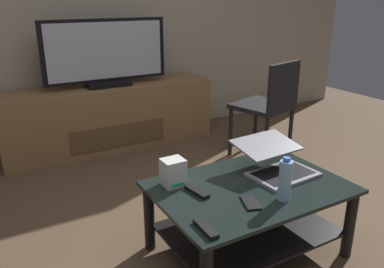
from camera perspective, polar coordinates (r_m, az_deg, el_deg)
The scene contains 11 objects.
ground_plane at distance 2.27m, azimuth 5.86°, elevation -17.81°, with size 7.68×7.68×0.00m, color brown.
coffee_table at distance 2.18m, azimuth 8.28°, elevation -10.55°, with size 1.01×0.70×0.42m.
media_cabinet at distance 3.76m, azimuth -11.93°, elevation 2.52°, with size 1.95×0.48×0.59m.
television at distance 3.62m, azimuth -12.47°, elevation 11.25°, with size 1.12×0.20×0.60m.
dining_chair at distance 3.42m, azimuth 11.27°, elevation 4.46°, with size 0.54×0.54×0.86m.
laptop at distance 2.27m, azimuth 12.20°, elevation -4.05°, with size 0.39×0.42×0.17m.
router_box at distance 2.07m, azimuth -2.77°, elevation -5.62°, with size 0.12×0.11×0.15m.
water_bottle_near at distance 1.97m, azimuth 13.43°, elevation -6.57°, with size 0.06×0.06×0.23m.
cell_phone at distance 1.95m, azimuth 8.48°, elevation -9.89°, with size 0.07×0.14×0.01m, color black.
tv_remote at distance 2.02m, azimuth 0.72°, elevation -8.39°, with size 0.04×0.16×0.02m, color black.
soundbar_remote at distance 1.73m, azimuth 2.02°, elevation -13.60°, with size 0.04×0.16×0.02m, color black.
Camera 1 is at (-1.08, -1.44, 1.37)m, focal length 36.51 mm.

